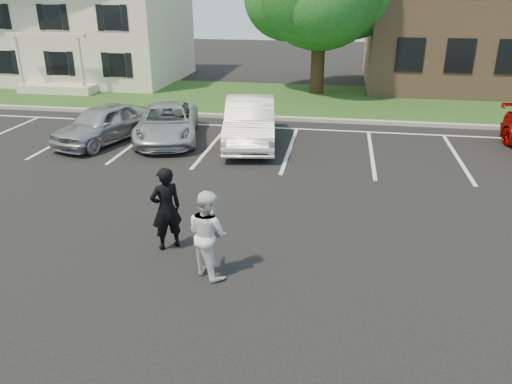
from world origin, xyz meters
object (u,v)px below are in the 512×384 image
man_white_shirt (208,234)px  car_silver_west (102,124)px  car_white_sedan (250,122)px  car_silver_minivan (167,123)px  house (90,13)px  man_black_suit (166,209)px

man_white_shirt → car_silver_west: bearing=-16.6°
car_white_sedan → car_silver_minivan: bearing=171.8°
house → man_black_suit: 22.58m
house → car_silver_minivan: 14.66m
car_white_sedan → house: bearing=126.3°
house → man_black_suit: bearing=-60.2°
man_black_suit → man_white_shirt: bearing=102.8°
man_white_shirt → car_silver_west: man_white_shirt is taller
man_black_suit → man_white_shirt: man_black_suit is taller
car_silver_west → car_silver_minivan: car_silver_west is taller
house → car_silver_minivan: (8.44, -11.56, -3.19)m
car_silver_west → car_silver_minivan: (2.20, 0.70, -0.04)m
man_black_suit → man_white_shirt: size_ratio=1.04×
car_silver_west → car_silver_minivan: 2.31m
car_silver_west → car_white_sedan: (5.28, 0.73, 0.12)m
house → man_black_suit: size_ratio=5.58×
house → car_silver_west: house is taller
man_white_shirt → house: bearing=-22.3°
man_black_suit → car_silver_west: (-4.90, 7.17, -0.24)m
man_white_shirt → car_white_sedan: man_white_shirt is taller
man_white_shirt → car_silver_minivan: man_white_shirt is taller
man_black_suit → car_silver_west: man_black_suit is taller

